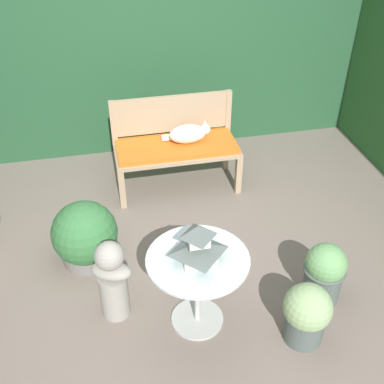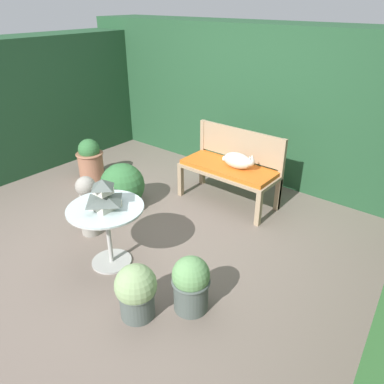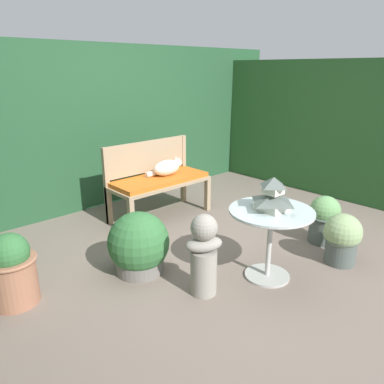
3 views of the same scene
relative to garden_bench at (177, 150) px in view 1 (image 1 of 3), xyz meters
The scene contains 11 objects.
ground 1.20m from the garden_bench, 102.13° to the right, with size 30.00×30.00×0.00m, color #75665B.
foliage_hedge_back 1.46m from the garden_bench, 100.08° to the left, with size 6.40×0.90×2.08m, color #234C2D.
garden_bench is the anchor object (origin of this frame).
bench_backrest 0.33m from the garden_bench, 90.00° to the left, with size 1.25×0.06×0.93m.
cat 0.21m from the garden_bench, ahead, with size 0.49×0.21×0.21m.
patio_table 1.78m from the garden_bench, 96.02° to the right, with size 0.73×0.73×0.64m.
pagoda_birdhouse 1.81m from the garden_bench, 96.02° to the right, with size 0.31×0.31×0.29m.
garden_bust 1.75m from the garden_bench, 116.57° to the right, with size 0.35×0.29×0.70m.
potted_plant_bench_left 1.94m from the garden_bench, 64.65° to the right, with size 0.33×0.33×0.52m.
potted_plant_table_near 2.16m from the garden_bench, 75.69° to the right, with size 0.35×0.35×0.49m.
potted_plant_hedge_corner 1.35m from the garden_bench, 136.61° to the right, with size 0.56×0.56×0.57m.
Camera 1 is at (-0.51, -3.03, 2.94)m, focal length 45.00 mm.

